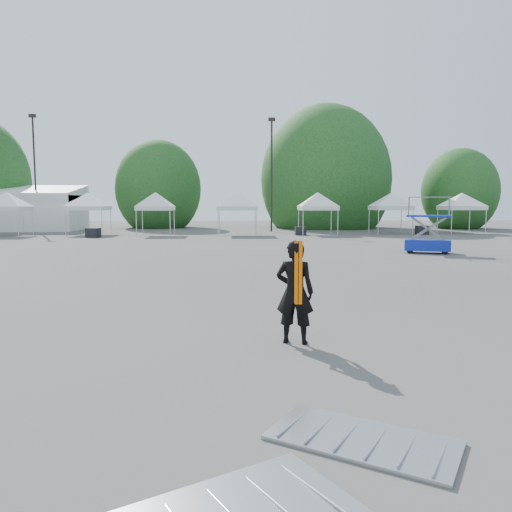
{
  "coord_description": "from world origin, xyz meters",
  "views": [
    {
      "loc": [
        -0.18,
        -11.7,
        2.44
      ],
      "look_at": [
        0.27,
        -0.85,
        1.3
      ],
      "focal_mm": 35.0,
      "sensor_mm": 36.0,
      "label": 1
    }
  ],
  "objects": [
    {
      "name": "crate_mid",
      "position": [
        4.91,
        26.92,
        0.33
      ],
      "size": [
        0.85,
        0.67,
        0.65
      ],
      "primitive_type": "cube",
      "rotation": [
        0.0,
        0.0,
        0.02
      ],
      "color": "black",
      "rests_on": "ground"
    },
    {
      "name": "barrier_mid",
      "position": [
        1.12,
        -6.85,
        0.03
      ],
      "size": [
        2.09,
        1.79,
        0.06
      ],
      "rotation": [
        0.0,
        0.0,
        -0.56
      ],
      "color": "#9DA0A5",
      "rests_on": "ground"
    },
    {
      "name": "ground",
      "position": [
        0.0,
        0.0,
        0.0
      ],
      "size": [
        120.0,
        120.0,
        0.0
      ],
      "primitive_type": "plane",
      "color": "#474442",
      "rests_on": "ground"
    },
    {
      "name": "tree_mid_w",
      "position": [
        -8.0,
        40.0,
        3.93
      ],
      "size": [
        4.16,
        4.16,
        6.33
      ],
      "color": "#382314",
      "rests_on": "ground"
    },
    {
      "name": "crate_west",
      "position": [
        -10.48,
        24.88,
        0.35
      ],
      "size": [
        1.07,
        0.95,
        0.69
      ],
      "primitive_type": "cube",
      "rotation": [
        0.0,
        0.0,
        -0.34
      ],
      "color": "black",
      "rests_on": "ground"
    },
    {
      "name": "tent_g",
      "position": [
        12.56,
        28.8,
        3.06
      ],
      "size": [
        4.21,
        4.21,
        3.88
      ],
      "color": "silver",
      "rests_on": "ground"
    },
    {
      "name": "tent_e",
      "position": [
        -0.01,
        27.22,
        3.06
      ],
      "size": [
        4.39,
        4.39,
        3.88
      ],
      "color": "silver",
      "rests_on": "ground"
    },
    {
      "name": "tent_h",
      "position": [
        18.48,
        28.82,
        3.06
      ],
      "size": [
        4.23,
        4.23,
        3.88
      ],
      "color": "silver",
      "rests_on": "ground"
    },
    {
      "name": "tent_c",
      "position": [
        -11.85,
        28.61,
        3.06
      ],
      "size": [
        4.22,
        4.22,
        3.88
      ],
      "color": "silver",
      "rests_on": "ground"
    },
    {
      "name": "tree_far_e",
      "position": [
        22.0,
        37.0,
        3.63
      ],
      "size": [
        3.84,
        3.84,
        5.84
      ],
      "color": "#382314",
      "rests_on": "ground"
    },
    {
      "name": "tent_f",
      "position": [
        6.35,
        27.6,
        3.06
      ],
      "size": [
        4.09,
        4.09,
        3.88
      ],
      "color": "silver",
      "rests_on": "ground"
    },
    {
      "name": "tent_d",
      "position": [
        -6.33,
        27.3,
        3.06
      ],
      "size": [
        3.85,
        3.85,
        3.88
      ],
      "color": "silver",
      "rests_on": "ground"
    },
    {
      "name": "light_pole_west",
      "position": [
        -18.0,
        34.0,
        5.77
      ],
      "size": [
        0.6,
        0.25,
        10.3
      ],
      "color": "black",
      "rests_on": "ground"
    },
    {
      "name": "tent_b",
      "position": [
        -17.5,
        27.06,
        3.06
      ],
      "size": [
        4.09,
        4.09,
        3.88
      ],
      "color": "silver",
      "rests_on": "ground"
    },
    {
      "name": "scissor_lift",
      "position": [
        9.34,
        12.54,
        1.4
      ],
      "size": [
        2.4,
        1.78,
        2.78
      ],
      "rotation": [
        0.0,
        0.0,
        -0.37
      ],
      "color": "#0C0EA4",
      "rests_on": "ground"
    },
    {
      "name": "light_pole_east",
      "position": [
        3.0,
        32.0,
        5.52
      ],
      "size": [
        0.6,
        0.25,
        9.8
      ],
      "color": "black",
      "rests_on": "ground"
    },
    {
      "name": "man",
      "position": [
        0.85,
        -3.17,
        0.91
      ],
      "size": [
        0.76,
        0.6,
        1.82
      ],
      "rotation": [
        0.0,
        0.0,
        2.87
      ],
      "color": "black",
      "rests_on": "ground"
    },
    {
      "name": "tree_mid_e",
      "position": [
        9.0,
        39.0,
        4.84
      ],
      "size": [
        5.12,
        5.12,
        7.79
      ],
      "color": "#382314",
      "rests_on": "ground"
    },
    {
      "name": "crate_east",
      "position": [
        14.65,
        27.28,
        0.35
      ],
      "size": [
        0.91,
        0.71,
        0.71
      ],
      "primitive_type": "cube",
      "rotation": [
        0.0,
        0.0,
        -0.0
      ],
      "color": "black",
      "rests_on": "ground"
    }
  ]
}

